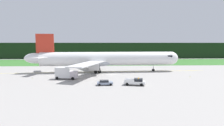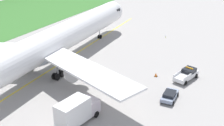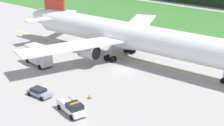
% 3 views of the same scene
% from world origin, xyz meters
% --- Properties ---
extents(ground, '(320.00, 320.00, 0.00)m').
position_xyz_m(ground, '(0.00, 0.00, 0.00)').
color(ground, '#9A9692').
extents(grass_verge, '(320.00, 37.31, 0.04)m').
position_xyz_m(grass_verge, '(0.00, 43.76, 0.02)').
color(grass_verge, '#356E2C').
rests_on(grass_verge, ground).
extents(distant_tree_line, '(288.00, 4.70, 11.39)m').
position_xyz_m(distant_tree_line, '(0.00, 70.81, 5.70)').
color(distant_tree_line, black).
rests_on(distant_tree_line, ground).
extents(taxiway_centerline_main, '(78.29, 4.88, 0.01)m').
position_xyz_m(taxiway_centerline_main, '(-1.73, 5.72, 0.00)').
color(taxiway_centerline_main, yellow).
rests_on(taxiway_centerline_main, ground).
extents(airliner, '(58.74, 42.48, 14.39)m').
position_xyz_m(airliner, '(-2.31, 5.68, 4.95)').
color(airliner, white).
rests_on(airliner, ground).
extents(ops_pickup_truck, '(5.77, 3.30, 1.94)m').
position_xyz_m(ops_pickup_truck, '(5.62, -17.70, 0.90)').
color(ops_pickup_truck, white).
rests_on(ops_pickup_truck, ground).
extents(catering_truck, '(6.81, 3.45, 3.81)m').
position_xyz_m(catering_truck, '(-14.32, -8.47, 1.90)').
color(catering_truck, silver).
rests_on(catering_truck, ground).
extents(staff_car, '(4.22, 2.25, 1.30)m').
position_xyz_m(staff_car, '(-2.43, -17.34, 0.70)').
color(staff_car, '#7E8CA3').
rests_on(staff_car, ground).
extents(apron_cone, '(0.58, 0.58, 0.73)m').
position_xyz_m(apron_cone, '(3.99, -12.67, 0.35)').
color(apron_cone, black).
rests_on(apron_cone, ground).
extents(taxiway_edge_light_east, '(0.12, 0.12, 0.45)m').
position_xyz_m(taxiway_edge_light_east, '(25.19, -7.00, 0.24)').
color(taxiway_edge_light_east, yellow).
rests_on(taxiway_edge_light_east, ground).
extents(taxiway_edge_light_west, '(0.12, 0.12, 0.38)m').
position_xyz_m(taxiway_edge_light_west, '(-24.92, -7.00, 0.21)').
color(taxiway_edge_light_west, yellow).
rests_on(taxiway_edge_light_west, ground).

